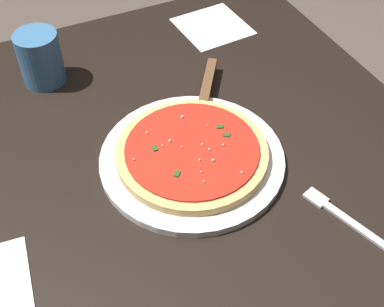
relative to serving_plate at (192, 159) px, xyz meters
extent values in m
cube|color=black|center=(-0.43, 0.37, -0.41)|extent=(0.06, 0.06, 0.75)
cube|color=black|center=(-0.02, -0.03, -0.02)|extent=(0.95, 0.93, 0.03)
cylinder|color=white|center=(0.00, 0.00, 0.00)|extent=(0.31, 0.31, 0.01)
cylinder|color=#DBB26B|center=(0.00, 0.00, 0.01)|extent=(0.26, 0.26, 0.02)
cylinder|color=red|center=(0.00, 0.00, 0.02)|extent=(0.23, 0.23, 0.00)
sphere|color=#EFEACC|center=(-0.03, -0.03, 0.03)|extent=(0.00, 0.00, 0.00)
sphere|color=#EFEACC|center=(0.08, 0.05, 0.03)|extent=(0.00, 0.00, 0.00)
sphere|color=#EFEACC|center=(0.08, -0.02, 0.03)|extent=(0.00, 0.00, 0.00)
sphere|color=#EFEACC|center=(0.04, 0.02, 0.03)|extent=(0.00, 0.00, 0.00)
sphere|color=#EFEACC|center=(-0.06, -0.06, 0.03)|extent=(0.00, 0.00, 0.00)
sphere|color=#EFEACC|center=(0.00, 0.02, 0.03)|extent=(0.00, 0.00, 0.00)
sphere|color=#EFEACC|center=(0.03, 0.00, 0.03)|extent=(0.00, 0.00, 0.00)
sphere|color=#EFEACC|center=(0.02, 0.05, 0.03)|extent=(0.00, 0.00, 0.00)
sphere|color=#EFEACC|center=(-0.08, 0.02, 0.03)|extent=(0.01, 0.01, 0.01)
sphere|color=#EFEACC|center=(-0.04, 0.05, 0.03)|extent=(0.00, 0.00, 0.00)
sphere|color=#EFEACC|center=(-0.02, -0.10, 0.03)|extent=(0.00, 0.00, 0.00)
sphere|color=#EFEACC|center=(0.06, -0.01, 0.03)|extent=(0.00, 0.00, 0.00)
sphere|color=#EFEACC|center=(-0.01, -0.02, 0.03)|extent=(0.00, 0.00, 0.00)
sphere|color=#EFEACC|center=(0.02, 0.02, 0.03)|extent=(0.00, 0.00, 0.00)
sphere|color=#EFEACC|center=(-0.02, -0.04, 0.03)|extent=(0.00, 0.00, 0.00)
cube|color=#23561E|center=(-0.03, 0.07, 0.03)|extent=(0.01, 0.01, 0.00)
cube|color=#23561E|center=(0.04, -0.05, 0.03)|extent=(0.01, 0.01, 0.00)
cube|color=#23561E|center=(0.00, 0.07, 0.03)|extent=(0.01, 0.01, 0.00)
cube|color=#23561E|center=(-0.02, -0.06, 0.03)|extent=(0.01, 0.01, 0.00)
cube|color=silver|center=(-0.07, 0.05, 0.01)|extent=(0.11, 0.11, 0.00)
cube|color=brown|center=(-0.16, 0.11, 0.01)|extent=(0.12, 0.09, 0.01)
cylinder|color=teal|center=(-0.33, -0.17, 0.05)|extent=(0.08, 0.08, 0.11)
cube|color=white|center=(-0.36, 0.22, -0.01)|extent=(0.16, 0.15, 0.00)
cube|color=silver|center=(0.25, 0.17, 0.00)|extent=(0.15, 0.06, 0.00)
cube|color=silver|center=(0.16, 0.15, 0.00)|extent=(0.04, 0.03, 0.00)
camera|label=1|loc=(0.54, -0.25, 0.64)|focal=47.89mm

